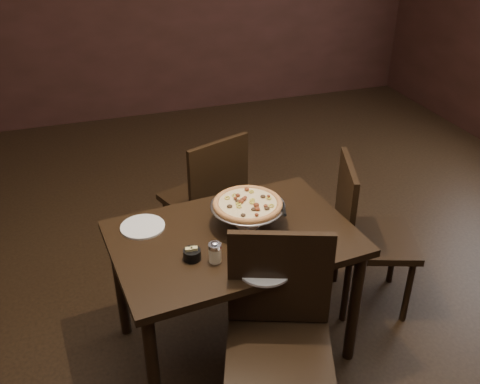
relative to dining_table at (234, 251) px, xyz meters
name	(u,v)px	position (x,y,z in m)	size (l,w,h in m)	color
room	(270,96)	(0.16, -0.03, 0.78)	(6.04, 7.04, 2.84)	black
dining_table	(234,251)	(0.00, 0.00, 0.00)	(1.21, 0.86, 0.72)	black
pizza_stand	(248,204)	(0.09, 0.06, 0.22)	(0.36, 0.36, 0.15)	silver
parmesan_shaker	(215,252)	(-0.14, -0.17, 0.14)	(0.06, 0.06, 0.10)	#F1E8BC
pepper_flake_shaker	(236,247)	(-0.04, -0.17, 0.15)	(0.07, 0.07, 0.12)	maroon
packet_caddy	(192,254)	(-0.23, -0.12, 0.12)	(0.08, 0.08, 0.06)	black
napkin_stack	(308,254)	(0.27, -0.26, 0.10)	(0.14, 0.14, 0.02)	silver
plate_left	(143,227)	(-0.40, 0.20, 0.10)	(0.22, 0.22, 0.01)	silver
plate_near	(265,269)	(0.05, -0.30, 0.10)	(0.24, 0.24, 0.01)	silver
serving_spatula	(284,209)	(0.24, -0.04, 0.21)	(0.13, 0.13, 0.02)	silver
chair_far	(208,195)	(0.08, 0.77, -0.13)	(0.54, 0.54, 0.90)	black
chair_near	(279,334)	(0.04, -0.49, -0.10)	(0.57, 0.57, 0.95)	black
chair_side	(364,231)	(0.80, 0.11, -0.12)	(0.54, 0.54, 0.91)	black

